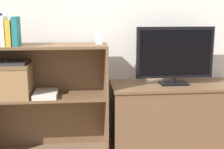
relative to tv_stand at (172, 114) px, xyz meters
name	(u,v)px	position (x,y,z in m)	size (l,w,h in m)	color
tv_stand	(172,114)	(0.00, 0.00, 0.00)	(1.02, 0.42, 0.52)	brown
tv	(175,54)	(0.00, 0.00, 0.51)	(0.62, 0.14, 0.47)	black
bookshelf_lower_tier	(47,114)	(-1.03, 0.02, 0.04)	(0.97, 0.31, 0.47)	brown
bookshelf_upper_tier	(44,61)	(-1.03, 0.01, 0.46)	(0.97, 0.31, 0.39)	brown
book_ivory	(4,31)	(-1.29, -0.09, 0.71)	(0.03, 0.14, 0.22)	silver
book_mustard	(10,33)	(-1.25, -0.09, 0.69)	(0.04, 0.15, 0.19)	gold
book_teal	(16,31)	(-1.21, -0.09, 0.70)	(0.04, 0.14, 0.21)	#1E7075
baby_monitor	(99,37)	(-0.61, -0.05, 0.65)	(0.05, 0.04, 0.14)	white
storage_basket_left	(7,79)	(-1.30, -0.06, 0.34)	(0.35, 0.27, 0.25)	#937047
laptop	(6,63)	(-1.30, -0.06, 0.47)	(0.31, 0.22, 0.02)	#2D2D33
magazine_stack	(46,94)	(-1.02, -0.07, 0.22)	(0.18, 0.25, 0.04)	silver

